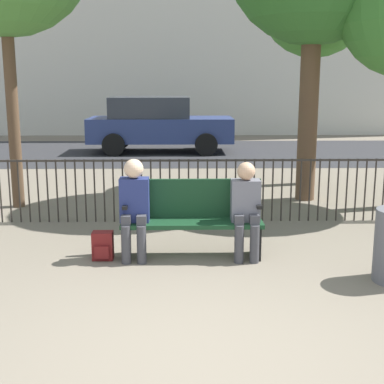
# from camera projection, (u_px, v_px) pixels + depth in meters

# --- Properties ---
(ground_plane) EXTENTS (80.00, 80.00, 0.00)m
(ground_plane) POSITION_uv_depth(u_px,v_px,m) (198.00, 356.00, 4.12)
(ground_plane) COLOR #706656
(park_bench) EXTENTS (1.68, 0.45, 0.92)m
(park_bench) POSITION_uv_depth(u_px,v_px,m) (192.00, 216.00, 6.43)
(park_bench) COLOR #14381E
(park_bench) RESTS_ON ground
(seated_person_0) EXTENTS (0.34, 0.39, 1.20)m
(seated_person_0) POSITION_uv_depth(u_px,v_px,m) (134.00, 203.00, 6.25)
(seated_person_0) COLOR #3D3D42
(seated_person_0) RESTS_ON ground
(seated_person_1) EXTENTS (0.34, 0.39, 1.16)m
(seated_person_1) POSITION_uv_depth(u_px,v_px,m) (246.00, 205.00, 6.28)
(seated_person_1) COLOR #3D3D42
(seated_person_1) RESTS_ON ground
(backpack) EXTENTS (0.24, 0.21, 0.34)m
(backpack) POSITION_uv_depth(u_px,v_px,m) (103.00, 246.00, 6.33)
(backpack) COLOR maroon
(backpack) RESTS_ON ground
(fence_railing) EXTENTS (9.01, 0.03, 0.95)m
(fence_railing) POSITION_uv_depth(u_px,v_px,m) (189.00, 185.00, 7.97)
(fence_railing) COLOR #2D2823
(fence_railing) RESTS_ON ground
(tree_1) EXTENTS (2.20, 2.20, 4.72)m
(tree_1) POSITION_uv_depth(u_px,v_px,m) (316.00, 2.00, 10.30)
(tree_1) COLOR #4C3823
(tree_1) RESTS_ON ground
(street_surface) EXTENTS (24.00, 6.00, 0.01)m
(street_surface) POSITION_uv_depth(u_px,v_px,m) (186.00, 152.00, 15.86)
(street_surface) COLOR #2B2B2D
(street_surface) RESTS_ON ground
(parked_car_0) EXTENTS (4.20, 1.94, 1.62)m
(parked_car_0) POSITION_uv_depth(u_px,v_px,m) (158.00, 124.00, 15.74)
(parked_car_0) COLOR navy
(parked_car_0) RESTS_ON ground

